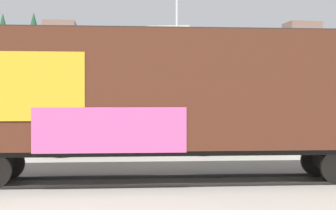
# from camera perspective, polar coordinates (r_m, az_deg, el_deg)

# --- Properties ---
(ground_plane) EXTENTS (260.00, 260.00, 0.00)m
(ground_plane) POSITION_cam_1_polar(r_m,az_deg,el_deg) (13.02, -2.27, -9.36)
(ground_plane) COLOR gray
(track) EXTENTS (60.02, 4.33, 0.08)m
(track) POSITION_cam_1_polar(r_m,az_deg,el_deg) (12.99, -6.75, -9.21)
(track) COLOR #4C4742
(track) RESTS_ON ground_plane
(freight_car) EXTENTS (17.32, 3.65, 4.25)m
(freight_car) POSITION_cam_1_polar(r_m,az_deg,el_deg) (12.83, -0.04, 1.40)
(freight_car) COLOR #472316
(freight_car) RESTS_ON ground_plane
(flagpole) EXTENTS (0.55, 1.52, 9.29)m
(flagpole) POSITION_cam_1_polar(r_m,az_deg,el_deg) (25.15, 0.92, 8.95)
(flagpole) COLOR silver
(flagpole) RESTS_ON ground_plane
(hillside) EXTENTS (136.94, 28.41, 16.21)m
(hillside) POSITION_cam_1_polar(r_m,az_deg,el_deg) (80.82, -2.33, 3.02)
(hillside) COLOR silver
(hillside) RESTS_ON ground_plane
(parked_car_black) EXTENTS (4.64, 2.52, 1.69)m
(parked_car_black) POSITION_cam_1_polar(r_m,az_deg,el_deg) (19.66, -8.66, -3.51)
(parked_car_black) COLOR black
(parked_car_black) RESTS_ON ground_plane
(parked_car_green) EXTENTS (4.34, 2.20, 1.63)m
(parked_car_green) POSITION_cam_1_polar(r_m,az_deg,el_deg) (20.03, 7.73, -3.49)
(parked_car_green) COLOR #1E5933
(parked_car_green) RESTS_ON ground_plane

